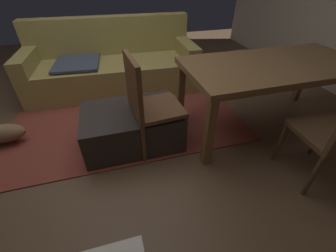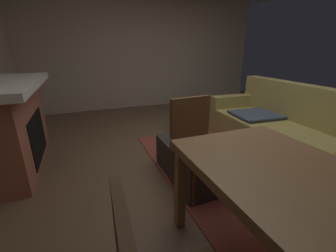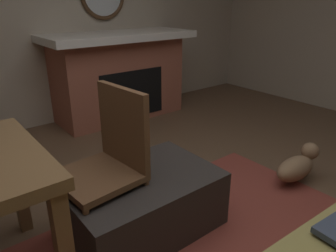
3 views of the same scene
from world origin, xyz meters
name	(u,v)px [view 1 (image 1 of 3)]	position (x,y,z in m)	size (l,w,h in m)	color
floor	(111,125)	(0.00, 0.00, 0.00)	(7.70, 7.70, 0.00)	brown
area_rug	(126,109)	(0.22, 0.28, 0.01)	(2.60, 2.00, 0.01)	brown
couch	(113,66)	(0.15, 1.01, 0.32)	(2.33, 0.99, 0.93)	#9E8E4C
ottoman_coffee_table	(132,127)	(0.22, -0.37, 0.19)	(0.93, 0.63, 0.38)	#2D2826
tv_remote	(143,107)	(0.34, -0.36, 0.39)	(0.05, 0.16, 0.02)	black
dining_table	(274,70)	(1.64, -0.47, 0.66)	(1.78, 0.87, 0.74)	brown
dining_chair_west	(147,101)	(0.36, -0.48, 0.52)	(0.48, 0.48, 0.93)	brown
potted_plant	(239,62)	(2.12, 0.82, 0.24)	(0.31, 0.31, 0.44)	beige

